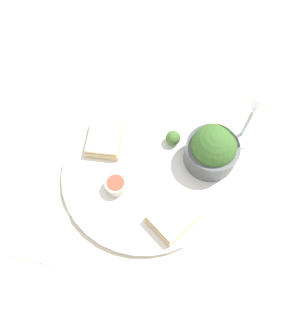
{
  "coord_description": "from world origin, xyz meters",
  "views": [
    {
      "loc": [
        -0.22,
        -0.19,
        0.65
      ],
      "look_at": [
        0.0,
        0.0,
        0.03
      ],
      "focal_mm": 35.0,
      "sensor_mm": 36.0,
      "label": 1
    }
  ],
  "objects": [
    {
      "name": "cheese_toast_far",
      "position": [
        -0.04,
        -0.11,
        0.03
      ],
      "size": [
        0.1,
        0.08,
        0.03
      ],
      "color": "#D1B27F",
      "rests_on": "dinner_plate"
    },
    {
      "name": "napkin",
      "position": [
        -0.24,
        0.09,
        0.0
      ],
      "size": [
        0.16,
        0.17,
        0.01
      ],
      "color": "white",
      "rests_on": "ground_plane"
    },
    {
      "name": "ground_plane",
      "position": [
        0.0,
        0.0,
        0.0
      ],
      "size": [
        4.0,
        4.0,
        0.0
      ],
      "primitive_type": "plane",
      "color": "beige"
    },
    {
      "name": "garnish",
      "position": [
        0.1,
        -0.0,
        0.03
      ],
      "size": [
        0.03,
        0.03,
        0.03
      ],
      "color": "#477533",
      "rests_on": "dinner_plate"
    },
    {
      "name": "dinner_plate",
      "position": [
        0.0,
        0.0,
        0.01
      ],
      "size": [
        0.35,
        0.35,
        0.01
      ],
      "color": "white",
      "rests_on": "ground_plane"
    },
    {
      "name": "wine_glass",
      "position": [
        0.22,
        -0.1,
        0.13
      ],
      "size": [
        0.08,
        0.08,
        0.17
      ],
      "color": "silver",
      "rests_on": "ground_plane"
    },
    {
      "name": "cheese_toast_near",
      "position": [
        -0.0,
        0.11,
        0.03
      ],
      "size": [
        0.11,
        0.11,
        0.03
      ],
      "color": "#D1B27F",
      "rests_on": "dinner_plate"
    },
    {
      "name": "salad_bowl",
      "position": [
        0.11,
        -0.09,
        0.06
      ],
      "size": [
        0.11,
        0.11,
        0.1
      ],
      "color": "#4C5156",
      "rests_on": "dinner_plate"
    },
    {
      "name": "sauce_ramekin",
      "position": [
        -0.06,
        0.02,
        0.03
      ],
      "size": [
        0.04,
        0.04,
        0.03
      ],
      "color": "beige",
      "rests_on": "dinner_plate"
    }
  ]
}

